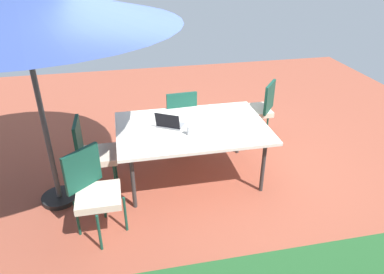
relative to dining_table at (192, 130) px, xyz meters
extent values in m
cube|color=#9E4C38|center=(0.00, 0.00, -0.73)|extent=(10.00, 10.00, 0.02)
cube|color=silver|center=(0.00, 0.00, 0.03)|extent=(1.91, 1.28, 0.04)
cylinder|color=#333333|center=(-0.81, -0.49, -0.36)|extent=(0.05, 0.05, 0.73)
cylinder|color=#333333|center=(0.81, -0.49, -0.36)|extent=(0.05, 0.05, 0.73)
cylinder|color=#333333|center=(-0.81, 0.49, -0.36)|extent=(0.05, 0.05, 0.73)
cylinder|color=#333333|center=(0.81, 0.49, -0.36)|extent=(0.05, 0.05, 0.73)
cylinder|color=#4C4C4C|center=(1.72, 0.16, 0.50)|extent=(0.06, 0.06, 2.44)
cone|color=#33478C|center=(1.72, 0.16, 1.59)|extent=(3.14, 3.14, 0.36)
cylinder|color=black|center=(1.72, 0.16, -0.69)|extent=(0.44, 0.44, 0.06)
cube|color=beige|center=(1.20, 0.01, -0.23)|extent=(0.46, 0.46, 0.08)
cube|color=#144738|center=(1.41, 0.01, 0.03)|extent=(0.05, 0.44, 0.45)
cylinder|color=#144738|center=(1.02, 0.19, -0.50)|extent=(0.03, 0.03, 0.45)
cylinder|color=#144738|center=(1.01, -0.17, -0.50)|extent=(0.03, 0.03, 0.45)
cylinder|color=#144738|center=(1.38, 0.19, -0.50)|extent=(0.03, 0.03, 0.45)
cylinder|color=#144738|center=(1.37, -0.17, -0.50)|extent=(0.03, 0.03, 0.45)
cube|color=beige|center=(1.18, 0.86, -0.23)|extent=(0.46, 0.46, 0.08)
cube|color=#144738|center=(1.32, 0.70, 0.03)|extent=(0.36, 0.32, 0.45)
cylinder|color=#144738|center=(1.20, 1.12, -0.50)|extent=(0.03, 0.03, 0.45)
cylinder|color=#144738|center=(0.93, 0.88, -0.50)|extent=(0.03, 0.03, 0.45)
cylinder|color=#144738|center=(1.43, 0.84, -0.50)|extent=(0.03, 0.03, 0.45)
cylinder|color=#144738|center=(1.16, 0.61, -0.50)|extent=(0.03, 0.03, 0.45)
cube|color=beige|center=(0.03, -0.84, -0.23)|extent=(0.46, 0.46, 0.08)
cube|color=#144738|center=(0.02, -0.63, 0.03)|extent=(0.44, 0.07, 0.45)
cylinder|color=#144738|center=(-0.14, -1.03, -0.50)|extent=(0.03, 0.03, 0.45)
cylinder|color=#144738|center=(0.22, -1.01, -0.50)|extent=(0.03, 0.03, 0.45)
cylinder|color=#144738|center=(-0.16, -0.67, -0.50)|extent=(0.03, 0.03, 0.45)
cylinder|color=#144738|center=(0.20, -0.65, -0.50)|extent=(0.03, 0.03, 0.45)
cube|color=beige|center=(-1.20, -0.88, -0.23)|extent=(0.46, 0.46, 0.08)
cube|color=#144738|center=(-1.37, -0.75, 0.03)|extent=(0.30, 0.37, 0.45)
cylinder|color=#144738|center=(-1.17, -1.14, -0.50)|extent=(0.03, 0.03, 0.45)
cylinder|color=#144738|center=(-0.95, -0.85, -0.50)|extent=(0.03, 0.03, 0.45)
cylinder|color=#144738|center=(-1.45, -0.91, -0.50)|extent=(0.03, 0.03, 0.45)
cylinder|color=#144738|center=(-1.23, -0.63, -0.50)|extent=(0.03, 0.03, 0.45)
cube|color=gray|center=(0.26, -0.08, 0.05)|extent=(0.39, 0.35, 0.02)
cube|color=black|center=(0.32, 0.02, 0.16)|extent=(0.30, 0.21, 0.20)
cylinder|color=white|center=(0.07, 0.21, 0.10)|extent=(0.07, 0.07, 0.12)
camera|label=1|loc=(0.84, 4.02, 2.11)|focal=33.74mm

